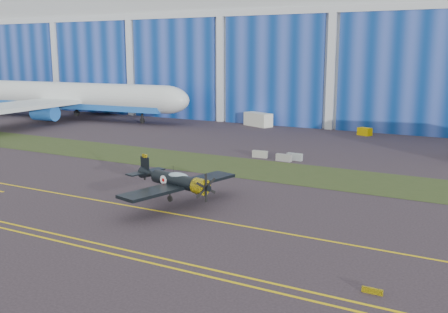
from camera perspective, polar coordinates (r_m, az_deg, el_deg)
The scene contains 15 objects.
ground at distance 50.89m, azimuth -5.73°, elevation -4.13°, with size 260.00×260.00×0.00m, color #392E35.
grass_median at distance 62.57m, azimuth 1.52°, elevation -1.12°, with size 260.00×10.00×0.02m, color #475128.
hangar at distance 115.56m, azimuth 15.08°, elevation 11.69°, with size 220.00×45.70×30.00m.
taxiway_centreline at distance 47.03m, azimuth -9.18°, elevation -5.52°, with size 200.00×0.20×0.02m, color yellow.
edge_line_near at distance 40.37m, azimuth -17.56°, elevation -8.78°, with size 80.00×0.20×0.02m, color yellow.
edge_line_far at distance 41.02m, azimuth -16.54°, elevation -8.40°, with size 80.00×0.20×0.02m, color yellow.
guard_board_right at distance 31.90m, azimuth 15.85°, elevation -13.89°, with size 1.20×0.15×0.35m, color yellow.
warbird at distance 46.97m, azimuth -5.29°, elevation -2.62°, with size 12.75×14.28×3.62m.
jetliner at distance 111.20m, azimuth -16.29°, elevation 9.33°, with size 63.55×55.12×20.93m.
shipping_container at distance 96.97m, azimuth 3.74°, elevation 4.04°, with size 5.64×2.25×2.44m, color silver.
tug at distance 89.12m, azimuth 15.07°, elevation 2.64°, with size 2.13×1.33×1.25m, color #F2BE00.
cart at distance 126.81m, azimuth -18.80°, elevation 4.90°, with size 1.93×1.16×1.16m, color white.
barrier_a at distance 68.13m, azimuth 3.94°, elevation 0.26°, with size 2.00×0.60×0.90m, color #9D9C8E.
barrier_b at distance 66.86m, azimuth 7.69°, elevation -0.03°, with size 2.00×0.60×0.90m, color #909697.
barrier_c at distance 66.14m, azimuth 6.53°, elevation -0.13°, with size 2.00×0.60×0.90m, color gray.
Camera 1 is at (27.90, -40.35, 13.56)m, focal length 42.00 mm.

